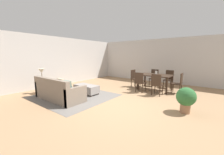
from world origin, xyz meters
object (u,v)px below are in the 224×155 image
(side_table, at_px, (42,83))
(dining_chair_near_right, at_px, (157,83))
(couch, at_px, (58,92))
(dining_chair_near_left, at_px, (140,81))
(table_lamp, at_px, (41,71))
(dining_table, at_px, (155,76))
(vase_centerpiece, at_px, (156,73))
(dining_chair_far_left, at_px, (154,77))
(potted_plant, at_px, (186,98))
(ottoman_table, at_px, (86,89))
(dining_chair_far_right, at_px, (169,78))
(dining_chair_head_east, at_px, (179,82))
(dining_chair_head_west, at_px, (135,77))

(side_table, distance_m, dining_chair_near_right, 4.99)
(couch, distance_m, dining_chair_near_left, 3.50)
(table_lamp, bearing_deg, dining_chair_near_right, 33.29)
(side_table, xyz_separation_m, dining_table, (3.76, 3.63, 0.21))
(dining_chair_near_left, bearing_deg, vase_centerpiece, 61.33)
(dining_chair_far_left, relative_size, vase_centerpiece, 5.02)
(dining_chair_near_left, distance_m, potted_plant, 2.47)
(dining_chair_near_right, xyz_separation_m, dining_chair_far_left, (-0.78, 1.75, 0.00))
(ottoman_table, distance_m, side_table, 1.98)
(dining_chair_far_right, relative_size, vase_centerpiece, 5.02)
(table_lamp, xyz_separation_m, dining_chair_near_right, (4.17, 2.74, -0.47))
(dining_chair_head_east, height_order, potted_plant, dining_chair_head_east)
(dining_chair_near_left, relative_size, dining_chair_far_left, 1.00)
(dining_chair_head_east, bearing_deg, dining_chair_far_right, 126.98)
(dining_chair_near_right, bearing_deg, couch, -134.74)
(side_table, height_order, dining_chair_far_left, dining_chair_far_left)
(dining_table, relative_size, dining_chair_near_left, 1.65)
(dining_chair_near_right, relative_size, dining_chair_far_right, 1.00)
(ottoman_table, bearing_deg, dining_chair_far_right, 52.60)
(couch, height_order, dining_table, couch)
(dining_chair_head_east, relative_size, dining_chair_head_west, 1.00)
(dining_chair_far_right, bearing_deg, dining_chair_head_east, -53.02)
(dining_table, bearing_deg, dining_chair_far_right, 64.74)
(dining_chair_head_east, bearing_deg, couch, -133.02)
(dining_chair_head_west, height_order, potted_plant, dining_chair_head_west)
(dining_chair_far_left, bearing_deg, potted_plant, -55.16)
(ottoman_table, distance_m, dining_table, 3.32)
(couch, height_order, potted_plant, couch)
(dining_chair_head_west, xyz_separation_m, vase_centerpiece, (1.18, -0.04, 0.33))
(dining_table, xyz_separation_m, dining_chair_near_right, (0.42, -0.89, -0.15))
(dining_chair_near_left, bearing_deg, potted_plant, -31.38)
(side_table, bearing_deg, dining_chair_near_left, 39.48)
(ottoman_table, relative_size, dining_chair_head_east, 1.22)
(couch, bearing_deg, potted_plant, 21.03)
(dining_table, relative_size, dining_chair_head_west, 1.65)
(couch, xyz_separation_m, dining_chair_near_left, (2.00, 2.86, 0.22))
(dining_table, bearing_deg, potted_plant, -50.95)
(dining_chair_near_right, bearing_deg, potted_plant, -43.48)
(couch, xyz_separation_m, dining_chair_near_right, (2.79, 2.82, 0.22))
(side_table, distance_m, dining_chair_far_right, 6.15)
(dining_chair_far_left, bearing_deg, dining_chair_head_west, -131.20)
(vase_centerpiece, bearing_deg, dining_chair_near_right, -67.43)
(dining_chair_near_left, height_order, dining_chair_head_east, same)
(dining_chair_far_left, distance_m, dining_chair_far_right, 0.78)
(couch, bearing_deg, side_table, 176.77)
(table_lamp, bearing_deg, dining_chair_head_west, 53.95)
(couch, bearing_deg, vase_centerpiece, 56.38)
(dining_chair_head_east, bearing_deg, ottoman_table, -142.53)
(potted_plant, bearing_deg, dining_chair_near_right, 136.52)
(dining_chair_head_east, bearing_deg, dining_chair_near_left, -149.92)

